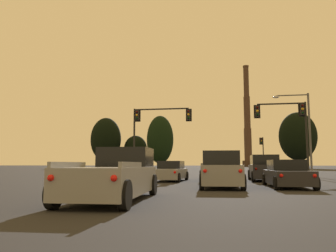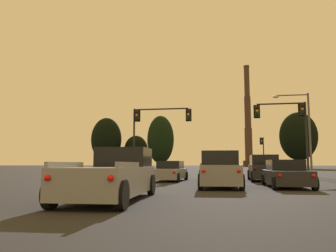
% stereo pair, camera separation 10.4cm
% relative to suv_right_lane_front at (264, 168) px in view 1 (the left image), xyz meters
% --- Properties ---
extents(suv_right_lane_front, '(2.20, 4.94, 1.86)m').
position_rel_suv_right_lane_front_xyz_m(suv_right_lane_front, '(0.00, 0.00, 0.00)').
color(suv_right_lane_front, '#232328').
rests_on(suv_right_lane_front, ground_plane).
extents(sedan_right_lane_second, '(2.04, 4.73, 1.43)m').
position_rel_suv_right_lane_front_xyz_m(sedan_right_lane_second, '(0.29, -6.66, -0.23)').
color(sedan_right_lane_second, '#232328').
rests_on(sedan_right_lane_second, ground_plane).
extents(pickup_truck_center_lane_front, '(2.18, 5.51, 1.82)m').
position_rel_suv_right_lane_front_xyz_m(pickup_truck_center_lane_front, '(-3.44, 0.45, -0.09)').
color(pickup_truck_center_lane_front, '#4C4F54').
rests_on(pickup_truck_center_lane_front, ground_plane).
extents(sedan_left_lane_front, '(2.15, 4.76, 1.43)m').
position_rel_suv_right_lane_front_xyz_m(sedan_left_lane_front, '(-6.66, -1.25, -0.23)').
color(sedan_left_lane_front, gray).
rests_on(sedan_left_lane_front, ground_plane).
extents(suv_center_lane_second, '(2.29, 4.97, 1.86)m').
position_rel_suv_right_lane_front_xyz_m(suv_center_lane_second, '(-3.12, -7.29, 0.00)').
color(suv_center_lane_second, gray).
rests_on(suv_center_lane_second, ground_plane).
extents(pickup_truck_left_lane_third, '(2.38, 5.57, 1.82)m').
position_rel_suv_right_lane_front_xyz_m(pickup_truck_left_lane_third, '(-6.64, -13.81, -0.09)').
color(pickup_truck_left_lane_third, gray).
rests_on(pickup_truck_left_lane_third, ground_plane).
extents(traffic_light_far_right, '(0.78, 0.50, 5.93)m').
position_rel_suv_right_lane_front_xyz_m(traffic_light_far_right, '(4.17, 34.95, 3.00)').
color(traffic_light_far_right, black).
rests_on(traffic_light_far_right, ground_plane).
extents(traffic_light_overhead_left, '(5.93, 0.50, 6.73)m').
position_rel_suv_right_lane_front_xyz_m(traffic_light_overhead_left, '(-9.71, 6.82, 4.25)').
color(traffic_light_overhead_left, black).
rests_on(traffic_light_overhead_left, ground_plane).
extents(traffic_light_overhead_right, '(4.68, 0.50, 6.74)m').
position_rel_suv_right_lane_front_xyz_m(traffic_light_overhead_right, '(3.05, 5.80, 4.21)').
color(traffic_light_overhead_right, black).
rests_on(traffic_light_overhead_right, ground_plane).
extents(street_lamp, '(3.48, 0.36, 8.19)m').
position_rel_suv_right_lane_front_xyz_m(street_lamp, '(4.97, 8.94, 4.18)').
color(street_lamp, '#56565B').
rests_on(street_lamp, ground_plane).
extents(smokestack, '(5.33, 5.33, 46.81)m').
position_rel_suv_right_lane_front_xyz_m(smokestack, '(9.15, 127.41, 17.48)').
color(smokestack, '#3C2B22').
rests_on(smokestack, ground_plane).
extents(treeline_right_mid, '(7.47, 6.72, 14.74)m').
position_rel_suv_right_lane_front_xyz_m(treeline_right_mid, '(-19.78, 65.02, 7.15)').
color(treeline_right_mid, black).
rests_on(treeline_right_mid, ground_plane).
extents(treeline_center_right, '(9.35, 8.42, 15.45)m').
position_rel_suv_right_lane_front_xyz_m(treeline_center_right, '(-37.93, 71.37, 7.88)').
color(treeline_center_right, black).
rests_on(treeline_center_right, ground_plane).
extents(treeline_far_right, '(7.29, 6.56, 10.07)m').
position_rel_suv_right_lane_front_xyz_m(treeline_far_right, '(-29.28, 74.29, 4.85)').
color(treeline_far_right, black).
rests_on(treeline_far_right, ground_plane).
extents(treeline_center_left, '(10.15, 9.14, 15.59)m').
position_rel_suv_right_lane_front_xyz_m(treeline_center_left, '(18.06, 70.19, 7.98)').
color(treeline_center_left, black).
rests_on(treeline_center_left, ground_plane).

